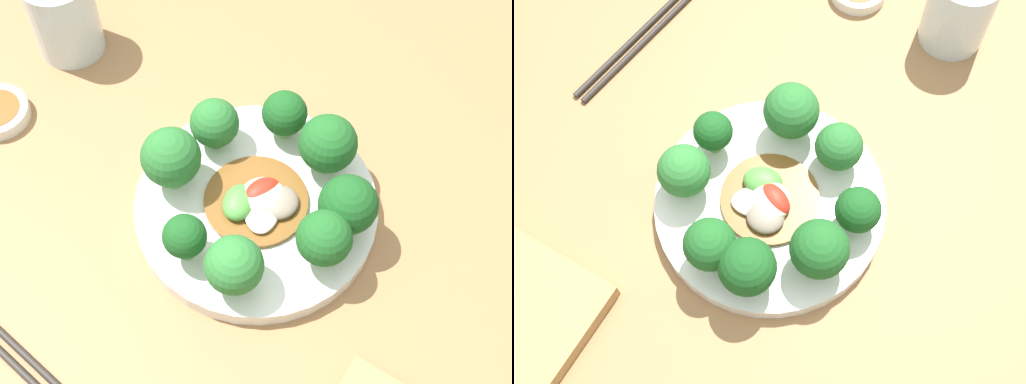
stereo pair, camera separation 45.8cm
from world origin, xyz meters
TOP-DOWN VIEW (x-y plane):
  - ground_plane at (0.00, 0.00)m, footprint 8.00×8.00m
  - table at (0.00, 0.00)m, footprint 1.07×0.85m
  - plate at (0.04, 0.01)m, footprint 0.24×0.24m
  - broccoli_north at (0.04, 0.10)m, footprint 0.04×0.04m
  - broccoli_southeast at (0.10, -0.06)m, footprint 0.05×0.05m
  - broccoli_northwest at (-0.01, 0.08)m, footprint 0.05×0.05m
  - broccoli_northeast at (0.11, 0.07)m, footprint 0.06×0.06m
  - broccoli_east at (0.13, 0.01)m, footprint 0.05×0.05m
  - broccoli_south at (0.04, -0.07)m, footprint 0.06×0.06m
  - broccoli_southwest at (-0.03, -0.04)m, footprint 0.06×0.06m
  - broccoli_west at (-0.04, 0.00)m, footprint 0.05×0.05m
  - stirfry_center at (0.04, 0.01)m, footprint 0.10×0.10m
  - drinking_glass at (0.35, 0.06)m, footprint 0.08×0.08m
  - chopsticks at (0.07, 0.28)m, footprint 0.23×0.08m

SIDE VIEW (x-z plane):
  - ground_plane at x=0.00m, z-range 0.00..0.00m
  - table at x=0.00m, z-range 0.00..0.77m
  - chopsticks at x=0.07m, z-range 0.77..0.78m
  - plate at x=0.04m, z-range 0.77..0.79m
  - stirfry_center at x=0.04m, z-range 0.79..0.81m
  - drinking_glass at x=0.35m, z-range 0.77..0.87m
  - broccoli_southeast at x=0.10m, z-range 0.79..0.85m
  - broccoli_east at x=0.13m, z-range 0.79..0.85m
  - broccoli_north at x=0.04m, z-range 0.80..0.85m
  - broccoli_northwest at x=-0.01m, z-range 0.79..0.86m
  - broccoli_south at x=0.04m, z-range 0.79..0.86m
  - broccoli_southwest at x=-0.03m, z-range 0.80..0.86m
  - broccoli_west at x=-0.04m, z-range 0.80..0.86m
  - broccoli_northeast at x=0.11m, z-range 0.80..0.87m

